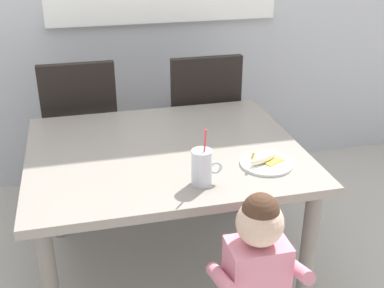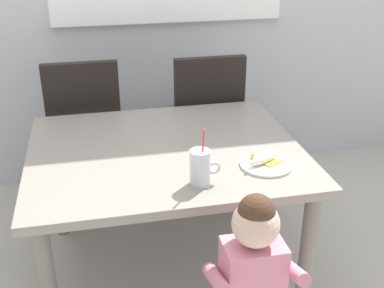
% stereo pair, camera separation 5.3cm
% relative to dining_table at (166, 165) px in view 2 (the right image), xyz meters
% --- Properties ---
extents(ground_plane, '(24.00, 24.00, 0.00)m').
position_rel_dining_table_xyz_m(ground_plane, '(0.00, 0.00, -0.61)').
color(ground_plane, '#B7B2A8').
extents(dining_table, '(1.26, 1.05, 0.70)m').
position_rel_dining_table_xyz_m(dining_table, '(0.00, 0.00, 0.00)').
color(dining_table, gray).
rests_on(dining_table, ground).
extents(dining_chair_left, '(0.44, 0.44, 0.96)m').
position_rel_dining_table_xyz_m(dining_chair_left, '(-0.37, 0.75, -0.07)').
color(dining_chair_left, black).
rests_on(dining_chair_left, ground).
extents(dining_chair_right, '(0.44, 0.45, 0.96)m').
position_rel_dining_table_xyz_m(dining_chair_right, '(0.36, 0.71, -0.07)').
color(dining_chair_right, black).
rests_on(dining_chair_right, ground).
extents(toddler_standing, '(0.33, 0.24, 0.84)m').
position_rel_dining_table_xyz_m(toddler_standing, '(0.20, -0.71, -0.09)').
color(toddler_standing, '#3F4760').
rests_on(toddler_standing, ground).
extents(milk_cup, '(0.13, 0.08, 0.25)m').
position_rel_dining_table_xyz_m(milk_cup, '(0.08, -0.36, 0.16)').
color(milk_cup, silver).
rests_on(milk_cup, dining_table).
extents(snack_plate, '(0.23, 0.23, 0.01)m').
position_rel_dining_table_xyz_m(snack_plate, '(0.40, -0.27, 0.10)').
color(snack_plate, white).
rests_on(snack_plate, dining_table).
extents(peeled_banana, '(0.18, 0.14, 0.07)m').
position_rel_dining_table_xyz_m(peeled_banana, '(0.39, -0.26, 0.12)').
color(peeled_banana, '#F4EAC6').
rests_on(peeled_banana, snack_plate).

